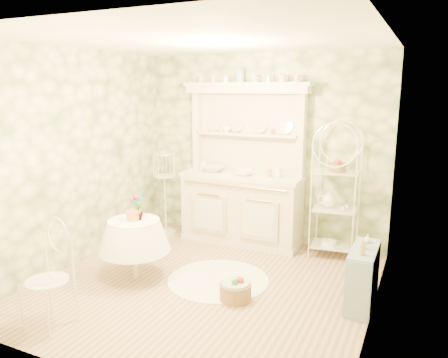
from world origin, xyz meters
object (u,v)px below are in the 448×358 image
at_px(round_table, 135,251).
at_px(birdcage_stand, 165,187).
at_px(bakers_rack, 336,186).
at_px(cafe_chair, 47,276).
at_px(kitchen_dresser, 242,165).
at_px(side_shelf, 363,279).
at_px(floor_basket, 235,290).

relative_size(round_table, birdcage_stand, 0.45).
bearing_deg(bakers_rack, cafe_chair, -131.62).
xyz_separation_m(kitchen_dresser, round_table, (-0.65, -1.69, -0.82)).
relative_size(kitchen_dresser, birdcage_stand, 1.56).
bearing_deg(round_table, cafe_chair, -94.49).
xyz_separation_m(side_shelf, cafe_chair, (-2.62, -1.68, 0.22)).
height_order(round_table, birdcage_stand, birdcage_stand).
bearing_deg(birdcage_stand, bakers_rack, 3.88).
distance_m(side_shelf, round_table, 2.57).
xyz_separation_m(bakers_rack, birdcage_stand, (-2.53, -0.17, -0.23)).
bearing_deg(birdcage_stand, round_table, -70.05).
bearing_deg(kitchen_dresser, side_shelf, -33.00).
bearing_deg(floor_basket, cafe_chair, -138.86).
height_order(kitchen_dresser, floor_basket, kitchen_dresser).
relative_size(cafe_chair, floor_basket, 3.07).
distance_m(kitchen_dresser, bakers_rack, 1.34).
relative_size(bakers_rack, cafe_chair, 1.93).
height_order(side_shelf, birdcage_stand, birdcage_stand).
relative_size(bakers_rack, floor_basket, 5.94).
bearing_deg(round_table, bakers_rack, 40.52).
relative_size(bakers_rack, birdcage_stand, 1.31).
relative_size(bakers_rack, side_shelf, 2.93).
height_order(round_table, floor_basket, round_table).
bearing_deg(bakers_rack, round_table, -145.63).
bearing_deg(cafe_chair, floor_basket, 53.47).
distance_m(cafe_chair, floor_basket, 1.89).
bearing_deg(birdcage_stand, floor_basket, -39.48).
relative_size(bakers_rack, round_table, 2.92).
xyz_separation_m(cafe_chair, floor_basket, (1.39, 1.22, -0.39)).
xyz_separation_m(side_shelf, round_table, (-2.53, -0.47, 0.05)).
bearing_deg(bakers_rack, kitchen_dresser, 173.95).
relative_size(side_shelf, floor_basket, 2.03).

